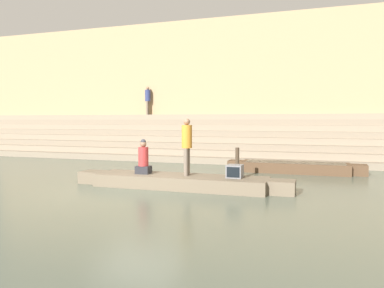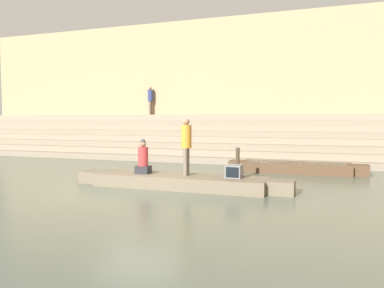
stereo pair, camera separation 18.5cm
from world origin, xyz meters
The scene contains 10 objects.
ground_plane centered at (0.00, 0.00, 0.00)m, with size 120.00×120.00×0.00m, color #566051.
ghat_steps centered at (0.00, 9.88, 0.86)m, with size 36.00×4.42×2.44m.
back_wall centered at (0.00, 12.04, 4.01)m, with size 34.20×1.28×8.07m.
rowboat_main centered at (1.03, 0.75, 0.21)m, with size 6.93×1.41×0.39m.
person_standing centered at (1.24, 0.82, 1.41)m, with size 0.32×0.32×1.76m.
person_rowing centered at (-0.19, 0.72, 0.84)m, with size 0.45×0.35×1.11m.
tv_set centered at (2.74, 0.84, 0.58)m, with size 0.46×0.49×0.38m.
moored_boat_shore centered at (4.21, 5.38, 0.22)m, with size 5.35×1.19×0.41m.
mooring_post centered at (2.35, 3.10, 0.56)m, with size 0.14×0.14×1.12m, color #473828.
person_on_steps centered at (-4.94, 11.17, 3.44)m, with size 0.33×0.33×1.72m.
Camera 2 is at (5.21, -9.96, 2.10)m, focal length 35.00 mm.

